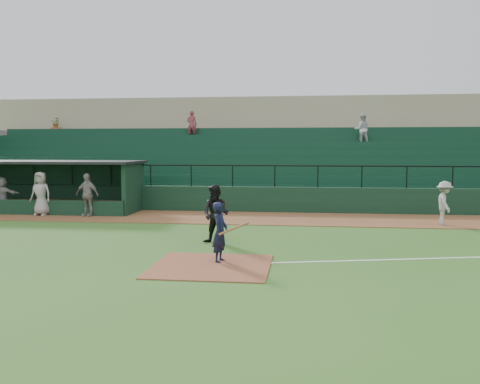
# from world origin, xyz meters

# --- Properties ---
(ground) EXTENTS (90.00, 90.00, 0.00)m
(ground) POSITION_xyz_m (0.00, 0.00, 0.00)
(ground) COLOR #305B1D
(ground) RESTS_ON ground
(warning_track) EXTENTS (40.00, 4.00, 0.03)m
(warning_track) POSITION_xyz_m (0.00, 8.00, 0.01)
(warning_track) COLOR brown
(warning_track) RESTS_ON ground
(home_plate_dirt) EXTENTS (3.00, 3.00, 0.03)m
(home_plate_dirt) POSITION_xyz_m (0.00, -1.00, 0.01)
(home_plate_dirt) COLOR brown
(home_plate_dirt) RESTS_ON ground
(stadium_structure) EXTENTS (38.00, 13.08, 6.40)m
(stadium_structure) POSITION_xyz_m (-0.00, 16.46, 2.30)
(stadium_structure) COLOR black
(stadium_structure) RESTS_ON ground
(dugout) EXTENTS (8.90, 3.20, 2.42)m
(dugout) POSITION_xyz_m (-9.75, 9.56, 1.33)
(dugout) COLOR black
(dugout) RESTS_ON ground
(batter_at_plate) EXTENTS (1.03, 0.69, 1.61)m
(batter_at_plate) POSITION_xyz_m (0.15, -0.50, 0.81)
(batter_at_plate) COLOR black
(batter_at_plate) RESTS_ON ground
(umpire) EXTENTS (1.08, 0.95, 1.87)m
(umpire) POSITION_xyz_m (-0.41, 2.09, 0.93)
(umpire) COLOR black
(umpire) RESTS_ON ground
(runner) EXTENTS (0.66, 1.12, 1.71)m
(runner) POSITION_xyz_m (7.81, 6.92, 0.89)
(runner) COLOR #A29C98
(runner) RESTS_ON warning_track
(dugout_player_a) EXTENTS (1.17, 0.64, 1.89)m
(dugout_player_a) POSITION_xyz_m (-7.11, 7.62, 0.97)
(dugout_player_a) COLOR gray
(dugout_player_a) RESTS_ON warning_track
(dugout_player_b) EXTENTS (0.99, 0.69, 1.94)m
(dugout_player_b) POSITION_xyz_m (-9.27, 7.64, 1.00)
(dugout_player_b) COLOR #A09C96
(dugout_player_b) RESTS_ON warning_track
(dugout_player_c) EXTENTS (1.56, 0.52, 1.67)m
(dugout_player_c) POSITION_xyz_m (-11.55, 8.36, 0.86)
(dugout_player_c) COLOR #ADA7A2
(dugout_player_c) RESTS_ON warning_track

